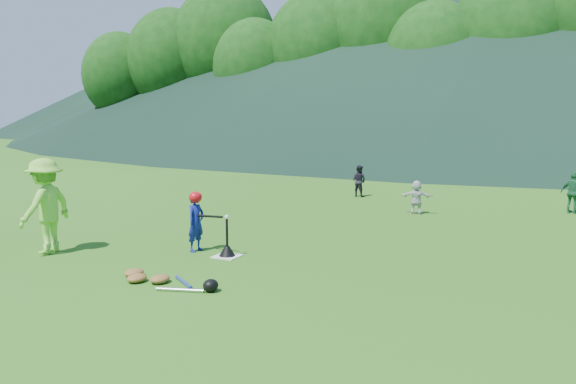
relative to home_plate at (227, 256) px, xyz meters
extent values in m
plane|color=#2C5E15|center=(0.00, 0.00, -0.01)|extent=(120.00, 120.00, 0.00)
cube|color=silver|center=(0.00, 0.00, 0.00)|extent=(0.45, 0.45, 0.02)
sphere|color=white|center=(0.00, 0.00, 0.73)|extent=(0.08, 0.08, 0.08)
imported|color=navy|center=(-0.76, 0.12, 0.55)|extent=(0.29, 0.42, 1.12)
imported|color=#81D83F|center=(-3.20, -1.23, 0.88)|extent=(0.77, 1.21, 1.78)
imported|color=black|center=(-0.50, 8.66, 0.50)|extent=(0.56, 0.47, 1.02)
imported|color=#1D6239|center=(5.68, 8.06, 0.55)|extent=(0.71, 0.49, 1.12)
imported|color=silver|center=(1.98, 6.13, 0.44)|extent=(0.87, 0.41, 0.90)
cone|color=black|center=(0.00, 0.00, 0.10)|extent=(0.30, 0.30, 0.18)
cylinder|color=black|center=(0.00, 0.00, 0.44)|extent=(0.04, 0.04, 0.50)
ellipsoid|color=red|center=(-0.76, 0.12, 1.03)|extent=(0.24, 0.26, 0.22)
cylinder|color=black|center=(-0.46, 0.10, 0.69)|extent=(0.62, 0.06, 0.07)
ellipsoid|color=olive|center=(-0.39, -1.97, 0.05)|extent=(0.28, 0.34, 0.13)
ellipsoid|color=olive|center=(-0.04, -1.85, 0.05)|extent=(0.28, 0.34, 0.13)
ellipsoid|color=olive|center=(-0.64, -1.75, 0.05)|extent=(0.28, 0.34, 0.13)
cylinder|color=silver|center=(0.51, -2.07, 0.02)|extent=(0.70, 0.27, 0.06)
cylinder|color=#263FA5|center=(0.31, -1.72, 0.02)|extent=(0.59, 0.43, 0.05)
ellipsoid|color=black|center=(0.91, -1.87, 0.08)|extent=(0.22, 0.24, 0.19)
cube|color=gray|center=(0.00, 28.00, 0.59)|extent=(70.00, 0.03, 1.20)
cube|color=yellow|center=(0.00, 28.00, 1.23)|extent=(70.00, 0.08, 0.08)
cylinder|color=gray|center=(-35.00, 28.00, 0.59)|extent=(0.07, 0.07, 1.30)
cylinder|color=gray|center=(0.00, 28.00, 0.59)|extent=(0.07, 0.07, 1.30)
cylinder|color=#382314|center=(-32.00, 32.00, 1.56)|extent=(0.56, 0.56, 3.15)
ellipsoid|color=#164711|center=(-32.00, 32.00, 6.56)|extent=(6.84, 6.84, 7.87)
cylinder|color=#382314|center=(-27.20, 33.50, 1.86)|extent=(0.56, 0.56, 3.74)
ellipsoid|color=#164711|center=(-27.20, 33.50, 7.80)|extent=(8.13, 8.13, 9.35)
cylinder|color=#382314|center=(-22.40, 35.00, 2.16)|extent=(0.56, 0.56, 4.34)
ellipsoid|color=#164711|center=(-22.40, 35.00, 9.04)|extent=(9.42, 9.42, 10.84)
cylinder|color=#382314|center=(-17.60, 32.00, 1.58)|extent=(0.56, 0.56, 3.18)
ellipsoid|color=#164711|center=(-17.60, 32.00, 6.63)|extent=(6.92, 6.92, 7.95)
cylinder|color=#382314|center=(-12.80, 33.50, 1.88)|extent=(0.56, 0.56, 3.78)
ellipsoid|color=#164711|center=(-12.80, 33.50, 7.87)|extent=(8.21, 8.21, 9.44)
cylinder|color=#382314|center=(-8.00, 35.00, 2.18)|extent=(0.56, 0.56, 4.38)
ellipsoid|color=#164711|center=(-8.00, 35.00, 9.12)|extent=(9.50, 9.50, 10.92)
cylinder|color=#382314|center=(-3.20, 32.00, 1.60)|extent=(0.56, 0.56, 3.22)
ellipsoid|color=#164711|center=(-3.20, 32.00, 6.71)|extent=(6.99, 6.99, 8.04)
cylinder|color=#382314|center=(1.60, 33.50, 1.90)|extent=(0.56, 0.56, 3.81)
ellipsoid|color=#164711|center=(1.60, 33.50, 7.95)|extent=(8.28, 8.28, 9.53)
cone|color=black|center=(0.00, 83.00, 15.99)|extent=(140.00, 140.00, 32.00)
cone|color=black|center=(-45.00, 76.00, 9.99)|extent=(80.00, 80.00, 20.00)
camera|label=1|loc=(5.44, -8.47, 2.50)|focal=35.00mm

